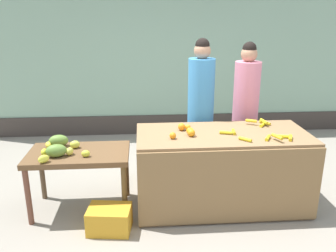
% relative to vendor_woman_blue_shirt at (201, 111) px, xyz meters
% --- Properties ---
extents(ground_plane, '(24.00, 24.00, 0.00)m').
position_rel_vendor_woman_blue_shirt_xyz_m(ground_plane, '(-0.18, -0.69, -0.96)').
color(ground_plane, gray).
extents(market_wall_back, '(7.38, 0.23, 3.31)m').
position_rel_vendor_woman_blue_shirt_xyz_m(market_wall_back, '(-0.18, 2.06, 0.67)').
color(market_wall_back, '#8CB299').
rests_on(market_wall_back, ground).
extents(fruit_stall_counter, '(1.95, 0.91, 0.89)m').
position_rel_vendor_woman_blue_shirt_xyz_m(fruit_stall_counter, '(0.14, -0.71, -0.51)').
color(fruit_stall_counter, olive).
rests_on(fruit_stall_counter, ground).
extents(side_table_wooden, '(1.12, 0.66, 0.71)m').
position_rel_vendor_woman_blue_shirt_xyz_m(side_table_wooden, '(-1.48, -0.69, -0.34)').
color(side_table_wooden, brown).
rests_on(side_table_wooden, ground).
extents(banana_bunch_pile, '(0.77, 0.74, 0.07)m').
position_rel_vendor_woman_blue_shirt_xyz_m(banana_bunch_pile, '(0.57, -0.73, -0.04)').
color(banana_bunch_pile, gold).
rests_on(banana_bunch_pile, fruit_stall_counter).
extents(orange_pile, '(0.29, 0.36, 0.09)m').
position_rel_vendor_woman_blue_shirt_xyz_m(orange_pile, '(-0.29, -0.69, -0.03)').
color(orange_pile, orange).
rests_on(orange_pile, fruit_stall_counter).
extents(mango_papaya_pile, '(0.56, 0.61, 0.14)m').
position_rel_vendor_woman_blue_shirt_xyz_m(mango_papaya_pile, '(-1.69, -0.68, -0.19)').
color(mango_papaya_pile, yellow).
rests_on(mango_papaya_pile, side_table_wooden).
extents(vendor_woman_blue_shirt, '(0.34, 0.34, 1.89)m').
position_rel_vendor_woman_blue_shirt_xyz_m(vendor_woman_blue_shirt, '(0.00, 0.00, 0.00)').
color(vendor_woman_blue_shirt, '#33333D').
rests_on(vendor_woman_blue_shirt, ground).
extents(vendor_woman_pink_shirt, '(0.34, 0.34, 1.84)m').
position_rel_vendor_woman_blue_shirt_xyz_m(vendor_woman_pink_shirt, '(0.62, 0.06, -0.03)').
color(vendor_woman_pink_shirt, '#33333D').
rests_on(vendor_woman_pink_shirt, ground).
extents(produce_crate, '(0.48, 0.37, 0.26)m').
position_rel_vendor_woman_blue_shirt_xyz_m(produce_crate, '(-1.13, -1.16, -0.83)').
color(produce_crate, gold).
rests_on(produce_crate, ground).
extents(produce_sack, '(0.46, 0.44, 0.52)m').
position_rel_vendor_woman_blue_shirt_xyz_m(produce_sack, '(-0.67, 0.04, -0.70)').
color(produce_sack, tan).
rests_on(produce_sack, ground).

